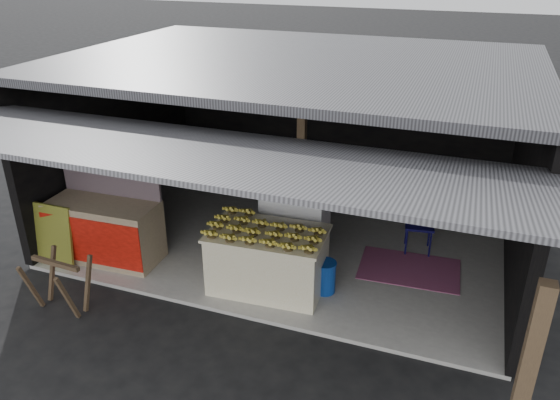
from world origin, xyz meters
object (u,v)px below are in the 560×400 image
at_px(banana_table, 268,260).
at_px(white_crate, 295,223).
at_px(sawhorse, 58,279).
at_px(plastic_chair, 420,217).
at_px(water_barrel, 325,278).
at_px(neighbor_stall, 105,228).

relative_size(banana_table, white_crate, 1.55).
xyz_separation_m(sawhorse, plastic_chair, (4.35, 3.31, 0.13)).
xyz_separation_m(banana_table, water_barrel, (0.80, 0.18, -0.23)).
height_order(white_crate, neighbor_stall, neighbor_stall).
height_order(banana_table, water_barrel, banana_table).
xyz_separation_m(banana_table, plastic_chair, (1.87, 1.91, 0.11)).
distance_m(sawhorse, plastic_chair, 5.47).
bearing_deg(sawhorse, plastic_chair, 40.59).
relative_size(neighbor_stall, plastic_chair, 1.84).
relative_size(neighbor_stall, sawhorse, 2.22).
distance_m(white_crate, neighbor_stall, 2.96).
relative_size(white_crate, water_barrel, 2.43).
height_order(sawhorse, plastic_chair, plastic_chair).
bearing_deg(plastic_chair, water_barrel, -130.50).
xyz_separation_m(white_crate, sawhorse, (-2.54, -2.43, -0.12)).
bearing_deg(white_crate, plastic_chair, 23.32).
xyz_separation_m(white_crate, plastic_chair, (1.81, 0.88, 0.01)).
height_order(white_crate, water_barrel, white_crate).
relative_size(banana_table, plastic_chair, 1.78).
distance_m(banana_table, white_crate, 1.03).
distance_m(white_crate, water_barrel, 1.17).
distance_m(neighbor_stall, plastic_chair, 4.97).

